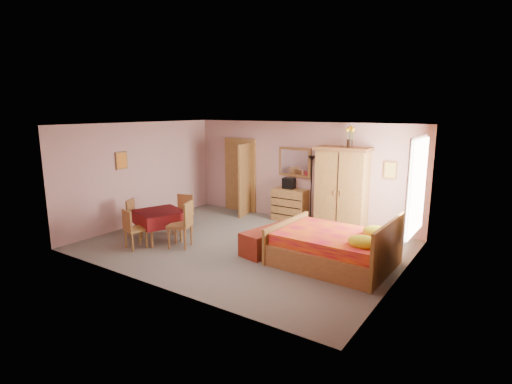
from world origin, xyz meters
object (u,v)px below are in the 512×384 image
Objects in this scene: wardrobe at (342,189)px; bench at (272,240)px; floor_lamp at (311,190)px; chair_north at (182,215)px; wall_mirror at (295,162)px; bed at (334,239)px; sunflower_vase at (350,137)px; dining_table at (160,226)px; chair_south at (136,229)px; stereo at (289,183)px; chair_east at (180,225)px; chest_of_drawers at (290,205)px; chair_west at (138,217)px.

bench is (-0.63, -2.17, -0.78)m from wardrobe.
floor_lamp reaches higher than chair_north.
bed is (2.16, -2.39, -1.05)m from wall_mirror.
sunflower_vase reaches higher than floor_lamp.
wall_mirror is 1.04× the size of dining_table.
stereo is at bearing 80.34° from chair_south.
chair_east is (0.64, -0.73, 0.04)m from chair_north.
stereo is (-0.07, 0.04, 0.57)m from chest_of_drawers.
stereo is at bearing 176.93° from sunflower_vase.
bed reaches higher than chest_of_drawers.
floor_lamp reaches higher than chair_west.
chair_north is (-2.16, -2.47, -0.42)m from floor_lamp.
chair_east reaches higher than dining_table.
stereo is 3.32m from chair_east.
chest_of_drawers is 4.06m from chair_south.
sunflower_vase reaches higher than chair_north.
dining_table is (-2.44, -0.84, 0.10)m from bench.
chair_west is at bearing -167.56° from bed.
stereo is 4.11m from chair_south.
chair_east is at bearing -115.32° from floor_lamp.
bed is (1.60, -2.26, -0.38)m from floor_lamp.
chair_south is at bearing -94.22° from dining_table.
bed is (0.58, -2.13, -1.79)m from sunflower_vase.
chest_of_drawers is 2.37m from bench.
sunflower_vase reaches higher than chair_south.
chair_east is at bearing -107.87° from chest_of_drawers.
chair_north reaches higher than chest_of_drawers.
stereo is at bearing 149.46° from chest_of_drawers.
chest_of_drawers is at bearing -138.97° from chair_north.
dining_table is 1.11× the size of chair_west.
bench is at bearing -177.14° from bed.
stereo reaches higher than chest_of_drawers.
wall_mirror reaches higher than chair_east.
dining_table is 0.65m from chair_south.
chair_east is at bearing -129.05° from wardrobe.
sunflower_vase is 2.84m from bed.
floor_lamp is at bearing -8.82° from wall_mirror.
chair_north is 1.08× the size of chair_west.
chair_west is at bearing 25.04° from chair_north.
chair_east is (-2.39, -3.07, -0.53)m from wardrobe.
chair_east is at bearing -105.60° from stereo.
chair_south reaches higher than dining_table.
bed is at bearing -46.22° from chest_of_drawers.
chest_of_drawers is at bearing 117.44° from chair_west.
chair_south is at bearing -131.63° from wardrobe.
wall_mirror is at bearing 63.50° from dining_table.
chair_west is at bearing -133.08° from floor_lamp.
chest_of_drawers is at bearing 176.85° from wardrobe.
bed is at bearing -74.82° from sunflower_vase.
stereo is at bearing 118.59° from chair_west.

